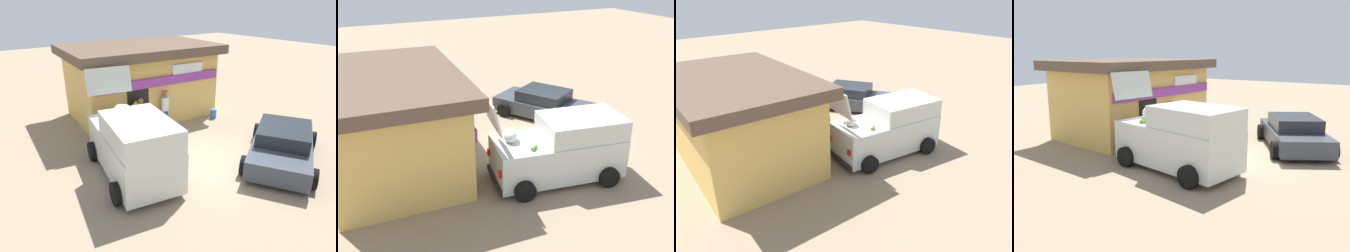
{
  "view_description": "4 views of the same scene",
  "coord_description": "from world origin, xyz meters",
  "views": [
    {
      "loc": [
        -6.82,
        -6.42,
        5.04
      ],
      "look_at": [
        -1.38,
        0.97,
        1.2
      ],
      "focal_mm": 32.58,
      "sensor_mm": 36.0,
      "label": 1
    },
    {
      "loc": [
        -11.14,
        6.83,
        6.41
      ],
      "look_at": [
        -0.22,
        1.4,
        0.84
      ],
      "focal_mm": 39.64,
      "sensor_mm": 36.0,
      "label": 2
    },
    {
      "loc": [
        -10.13,
        9.49,
        6.11
      ],
      "look_at": [
        -1.17,
        1.55,
        0.74
      ],
      "focal_mm": 34.96,
      "sensor_mm": 36.0,
      "label": 3
    },
    {
      "loc": [
        -11.63,
        -5.12,
        3.59
      ],
      "look_at": [
        -0.92,
        1.96,
        0.91
      ],
      "focal_mm": 38.75,
      "sensor_mm": 36.0,
      "label": 4
    }
  ],
  "objects": [
    {
      "name": "ground_plane",
      "position": [
        0.0,
        0.0,
        0.0
      ],
      "size": [
        60.0,
        60.0,
        0.0
      ],
      "primitive_type": "plane",
      "color": "gray"
    },
    {
      "name": "storefront_bar",
      "position": [
        0.21,
        5.24,
        1.65
      ],
      "size": [
        6.81,
        4.82,
        3.21
      ],
      "color": "#E0B259",
      "rests_on": "ground_plane"
    },
    {
      "name": "delivery_van",
      "position": [
        -2.82,
        0.77,
        1.0
      ],
      "size": [
        2.65,
        4.43,
        2.91
      ],
      "color": "silver",
      "rests_on": "ground_plane"
    },
    {
      "name": "parked_sedan",
      "position": [
        1.64,
        -1.35,
        0.58
      ],
      "size": [
        4.5,
        3.68,
        1.22
      ],
      "color": "#383D47",
      "rests_on": "ground_plane"
    },
    {
      "name": "vendor_standing",
      "position": [
        0.1,
        3.19,
        0.92
      ],
      "size": [
        0.48,
        0.48,
        1.61
      ],
      "color": "navy",
      "rests_on": "ground_plane"
    },
    {
      "name": "customer_bending",
      "position": [
        -1.31,
        3.3,
        0.92
      ],
      "size": [
        0.72,
        0.64,
        1.53
      ],
      "color": "navy",
      "rests_on": "ground_plane"
    },
    {
      "name": "unloaded_banana_pile",
      "position": [
        -2.2,
        4.1,
        0.21
      ],
      "size": [
        0.65,
        0.77,
        0.45
      ],
      "color": "silver",
      "rests_on": "ground_plane"
    },
    {
      "name": "paint_bucket",
      "position": [
        2.55,
        2.82,
        0.21
      ],
      "size": [
        0.27,
        0.27,
        0.41
      ],
      "primitive_type": "cylinder",
      "color": "blue",
      "rests_on": "ground_plane"
    }
  ]
}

